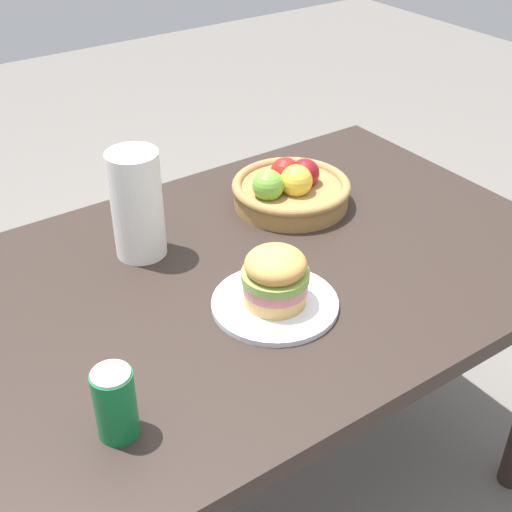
{
  "coord_description": "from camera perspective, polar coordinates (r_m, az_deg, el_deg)",
  "views": [
    {
      "loc": [
        -0.68,
        -1.0,
        1.59
      ],
      "look_at": [
        -0.01,
        -0.04,
        0.81
      ],
      "focal_mm": 48.45,
      "sensor_mm": 36.0,
      "label": 1
    }
  ],
  "objects": [
    {
      "name": "fruit_basket",
      "position": [
        1.68,
        2.87,
        5.56
      ],
      "size": [
        0.29,
        0.29,
        0.12
      ],
      "color": "#9E7542",
      "rests_on": "dining_table"
    },
    {
      "name": "ground_plane",
      "position": [
        1.99,
        -0.37,
        -19.07
      ],
      "size": [
        8.0,
        8.0,
        0.0
      ],
      "primitive_type": "plane",
      "color": "slate"
    },
    {
      "name": "soda_can",
      "position": [
        1.1,
        -11.55,
        -11.82
      ],
      "size": [
        0.07,
        0.07,
        0.13
      ],
      "color": "#147238",
      "rests_on": "dining_table"
    },
    {
      "name": "sandwich",
      "position": [
        1.32,
        1.61,
        -1.7
      ],
      "size": [
        0.13,
        0.13,
        0.12
      ],
      "color": "#DBAD60",
      "rests_on": "plate"
    },
    {
      "name": "plate",
      "position": [
        1.36,
        1.57,
        -3.94
      ],
      "size": [
        0.25,
        0.25,
        0.01
      ],
      "primitive_type": "cylinder",
      "color": "white",
      "rests_on": "dining_table"
    },
    {
      "name": "paper_towel_roll",
      "position": [
        1.48,
        -9.8,
        4.2
      ],
      "size": [
        0.11,
        0.11,
        0.24
      ],
      "primitive_type": "cylinder",
      "color": "white",
      "rests_on": "dining_table"
    },
    {
      "name": "dining_table",
      "position": [
        1.53,
        -0.46,
        -4.2
      ],
      "size": [
        1.4,
        0.9,
        0.75
      ],
      "color": "#2D231E",
      "rests_on": "ground_plane"
    }
  ]
}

